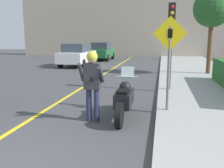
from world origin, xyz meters
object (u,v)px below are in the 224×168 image
object	(u,v)px
motorcycle	(124,99)
parked_car_white	(77,55)
traffic_light	(171,30)
street_tree	(212,9)
parked_car_green	(102,51)
person_biker	(92,79)
crossing_sign	(169,55)

from	to	relation	value
motorcycle	parked_car_white	size ratio (longest dim) A/B	0.51
traffic_light	parked_car_white	xyz separation A→B (m)	(-6.53, 8.04, -1.54)
parked_car_white	traffic_light	bearing A→B (deg)	-50.91
motorcycle	traffic_light	distance (m)	4.19
motorcycle	traffic_light	size ratio (longest dim) A/B	0.66
motorcycle	street_tree	distance (m)	9.72
traffic_light	parked_car_green	size ratio (longest dim) A/B	0.77
person_biker	traffic_light	size ratio (longest dim) A/B	0.54
street_tree	parked_car_green	size ratio (longest dim) A/B	1.09
crossing_sign	traffic_light	xyz separation A→B (m)	(0.11, 2.95, 0.75)
motorcycle	person_biker	xyz separation A→B (m)	(-0.73, -0.45, 0.59)
traffic_light	street_tree	bearing A→B (deg)	65.38
parked_car_green	traffic_light	bearing A→B (deg)	-66.14
street_tree	parked_car_green	distance (m)	12.25
street_tree	parked_car_white	size ratio (longest dim) A/B	1.09
parked_car_green	parked_car_white	bearing A→B (deg)	-95.52
crossing_sign	parked_car_white	distance (m)	12.76
street_tree	parked_car_white	bearing A→B (deg)	160.80
motorcycle	person_biker	size ratio (longest dim) A/B	1.22
motorcycle	traffic_light	xyz separation A→B (m)	(1.23, 3.53, 1.89)
person_biker	traffic_light	world-z (taller)	traffic_light
motorcycle	parked_car_green	bearing A→B (deg)	105.57
crossing_sign	street_tree	bearing A→B (deg)	73.21
motorcycle	crossing_sign	distance (m)	1.70
motorcycle	parked_car_white	world-z (taller)	parked_car_white
person_biker	street_tree	bearing A→B (deg)	64.63
crossing_sign	traffic_light	distance (m)	3.05
parked_car_green	person_biker	bearing A→B (deg)	-77.07
person_biker	street_tree	distance (m)	10.23
person_biker	parked_car_green	size ratio (longest dim) A/B	0.42
motorcycle	parked_car_white	bearing A→B (deg)	114.60
motorcycle	person_biker	world-z (taller)	person_biker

